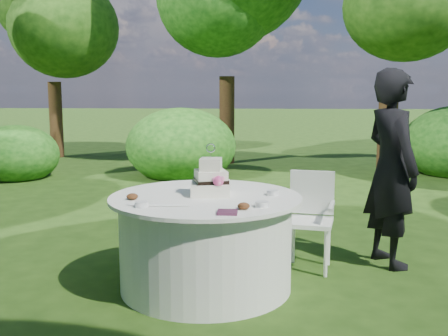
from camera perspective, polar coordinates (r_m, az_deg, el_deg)
The scene contains 9 objects.
ground at distance 4.47m, azimuth -1.97°, elevation -12.77°, with size 80.00×80.00×0.00m, color #1E3B10.
napkins at distance 3.65m, azimuth 0.37°, elevation -4.84°, with size 0.14×0.14×0.02m, color #4C203A.
feather_plume at distance 3.92m, azimuth -7.21°, elevation -4.01°, with size 0.48×0.07×0.01m, color white.
guest at distance 5.04m, azimuth 17.76°, elevation -0.03°, with size 0.66×0.43×1.81m, color black.
table at distance 4.34m, azimuth -1.99°, elevation -7.99°, with size 1.56×1.56×0.77m.
cake at distance 4.27m, azimuth -1.43°, elevation -1.44°, with size 0.33×0.34×0.43m.
chair at distance 4.86m, azimuth 9.40°, elevation -4.75°, with size 0.48×0.48×0.88m.
votives at distance 3.99m, azimuth 0.35°, elevation -3.52°, with size 1.07×0.60×0.04m.
petal_cups at distance 3.95m, azimuth -4.19°, elevation -3.61°, with size 0.97×0.37×0.05m.
Camera 1 is at (0.42, -4.14, 1.63)m, focal length 42.00 mm.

